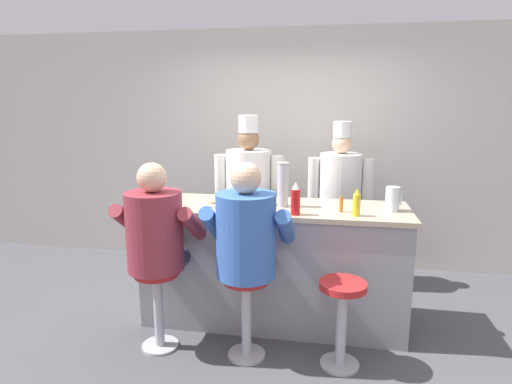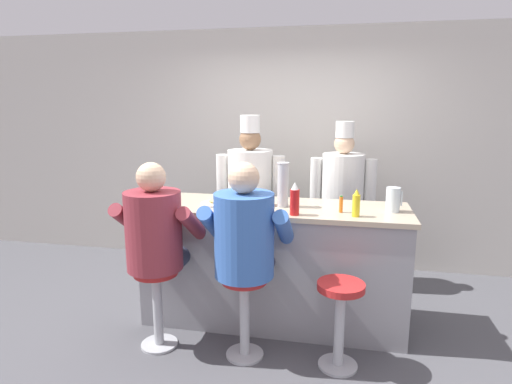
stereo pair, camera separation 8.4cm
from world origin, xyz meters
name	(u,v)px [view 2 (the right image)]	position (x,y,z in m)	size (l,w,h in m)	color
ground_plane	(266,340)	(0.00, 0.00, 0.00)	(20.00, 20.00, 0.00)	#4C4C51
wall_back	(295,150)	(0.00, 1.82, 1.35)	(10.00, 0.06, 2.70)	beige
diner_counter	(274,264)	(0.00, 0.36, 0.52)	(2.23, 0.72, 1.03)	gray
ketchup_bottle_red	(295,200)	(0.20, 0.10, 1.15)	(0.07, 0.07, 0.26)	red
mustard_bottle_yellow	(356,204)	(0.66, 0.14, 1.13)	(0.06, 0.06, 0.21)	yellow
hot_sauce_bottle_orange	(341,204)	(0.55, 0.25, 1.10)	(0.03, 0.03, 0.13)	orange
water_pitcher_clear	(393,200)	(0.95, 0.35, 1.13)	(0.13, 0.11, 0.20)	silver
breakfast_plate	(215,203)	(-0.50, 0.30, 1.04)	(0.24, 0.24, 0.05)	white
cereal_bowl	(266,202)	(-0.07, 0.36, 1.06)	(0.13, 0.13, 0.06)	#B24C47
coffee_mug_blue	(263,208)	(-0.04, 0.07, 1.08)	(0.14, 0.09, 0.10)	#4C7AB2
coffee_mug_tan	(157,198)	(-1.00, 0.25, 1.08)	(0.14, 0.09, 0.10)	beige
cup_stack_steel	(283,185)	(0.07, 0.35, 1.22)	(0.10, 0.10, 0.37)	#B7BABF
diner_seated_maroon	(156,235)	(-0.81, -0.21, 0.90)	(0.64, 0.63, 1.46)	#B2B5BA
diner_seated_blue	(245,239)	(-0.12, -0.21, 0.91)	(0.65, 0.65, 1.48)	#B2B5BA
empty_stool_round	(340,311)	(0.57, -0.25, 0.43)	(0.33, 0.33, 0.65)	#B2B5BA
cook_in_whites_near	(250,196)	(-0.34, 0.97, 0.97)	(0.69, 0.44, 1.77)	#232328
cook_in_whites_far	(342,197)	(0.56, 1.29, 0.93)	(0.66, 0.43, 1.70)	#232328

